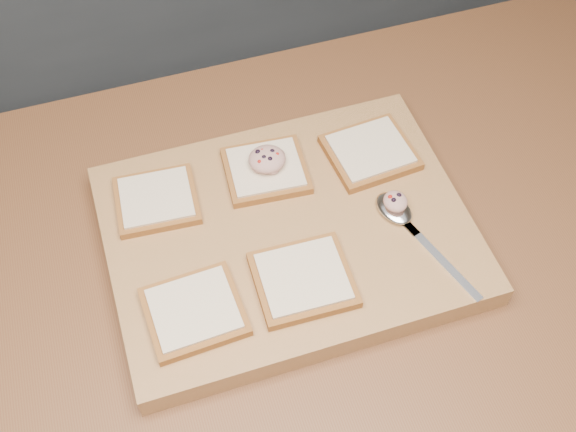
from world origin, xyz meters
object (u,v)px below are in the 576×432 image
object	(u,v)px
cutting_board	(288,234)
tuna_salad_dollop	(267,159)
spoon	(401,216)
bread_far_center	(266,170)

from	to	relation	value
cutting_board	tuna_salad_dollop	distance (m)	0.11
tuna_salad_dollop	spoon	world-z (taller)	tuna_salad_dollop
cutting_board	spoon	distance (m)	0.16
bread_far_center	tuna_salad_dollop	world-z (taller)	tuna_salad_dollop
cutting_board	bread_far_center	size ratio (longest dim) A/B	4.00
tuna_salad_dollop	spoon	bearing A→B (deg)	-42.16
cutting_board	tuna_salad_dollop	bearing A→B (deg)	89.21
bread_far_center	spoon	distance (m)	0.20
cutting_board	spoon	size ratio (longest dim) A/B	2.43
bread_far_center	spoon	bearing A→B (deg)	-41.12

